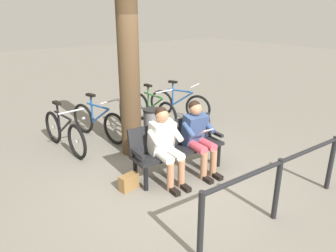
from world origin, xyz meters
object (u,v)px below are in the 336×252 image
at_px(handbag, 129,182).
at_px(bicycle_orange, 179,104).
at_px(bicycle_black, 64,133).
at_px(bicycle_red, 126,118).
at_px(person_companion, 165,142).
at_px(bicycle_green, 98,122).
at_px(bicycle_silver, 153,110).
at_px(person_reading, 198,134).
at_px(litter_bin, 152,127).
at_px(bench, 176,144).
at_px(tree_trunk, 128,58).

relative_size(handbag, bicycle_orange, 0.19).
distance_m(bicycle_orange, bicycle_black, 2.99).
relative_size(bicycle_orange, bicycle_red, 0.97).
height_order(person_companion, bicycle_green, person_companion).
distance_m(bicycle_silver, bicycle_black, 2.22).
height_order(person_reading, bicycle_orange, person_reading).
bearing_deg(bicycle_black, person_companion, 16.37).
xyz_separation_m(person_companion, bicycle_red, (-0.53, -2.18, -0.30)).
relative_size(litter_bin, bicycle_black, 0.44).
bearing_deg(bench, handbag, 5.01).
xyz_separation_m(litter_bin, bicycle_silver, (-0.66, -0.97, -0.01)).
distance_m(person_companion, bicycle_green, 2.32).
xyz_separation_m(handbag, bicycle_orange, (-2.71, -2.23, 0.24)).
bearing_deg(bicycle_silver, handbag, -45.12).
bearing_deg(litter_bin, bicycle_black, -25.41).
bearing_deg(litter_bin, bicycle_red, -79.88).
distance_m(person_reading, bicycle_green, 2.46).
distance_m(handbag, tree_trunk, 2.14).
relative_size(person_reading, bicycle_silver, 0.71).
height_order(bench, tree_trunk, tree_trunk).
xyz_separation_m(bench, person_companion, (0.33, 0.15, 0.16)).
xyz_separation_m(person_companion, litter_bin, (-0.67, -1.38, -0.30)).
bearing_deg(litter_bin, tree_trunk, 12.13).
distance_m(person_reading, person_companion, 0.64).
bearing_deg(person_reading, bicycle_red, -84.33).
bearing_deg(person_companion, litter_bin, -113.26).
height_order(person_reading, bicycle_black, person_reading).
relative_size(bench, person_companion, 1.35).
bearing_deg(bicycle_green, bicycle_orange, 76.35).
height_order(tree_trunk, bicycle_orange, tree_trunk).
xyz_separation_m(tree_trunk, bicycle_silver, (-1.21, -1.09, -1.42)).
bearing_deg(litter_bin, bicycle_orange, -146.13).
height_order(bicycle_green, bicycle_black, same).
xyz_separation_m(bicycle_silver, bicycle_red, (0.81, 0.17, 0.00)).
distance_m(tree_trunk, bicycle_green, 1.77).
relative_size(person_companion, litter_bin, 1.64).
height_order(tree_trunk, bicycle_black, tree_trunk).
distance_m(litter_bin, bicycle_orange, 1.73).
distance_m(bench, person_reading, 0.39).
bearing_deg(handbag, person_companion, 169.27).
xyz_separation_m(bench, bicycle_black, (1.20, -1.96, -0.15)).
bearing_deg(person_reading, person_companion, -0.05).
bearing_deg(bicycle_black, bicycle_green, 97.44).
bearing_deg(bicycle_orange, bicycle_black, -110.19).
relative_size(person_companion, handbag, 4.00).
bearing_deg(bicycle_orange, handbag, -75.20).
relative_size(person_companion, bicycle_green, 0.73).
relative_size(tree_trunk, bicycle_red, 2.22).
xyz_separation_m(bicycle_orange, bicycle_green, (2.19, 0.04, 0.00)).
bearing_deg(person_companion, person_reading, 179.95).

